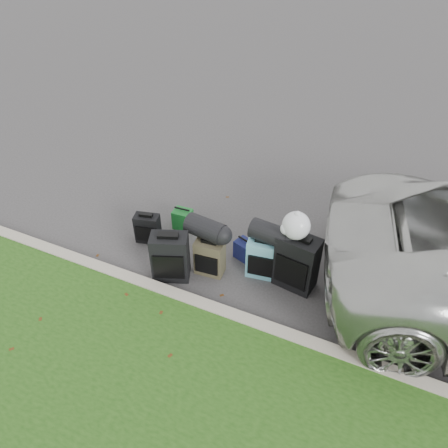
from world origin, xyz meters
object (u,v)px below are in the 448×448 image
at_px(tote_navy, 245,250).
at_px(suitcase_teal, 262,258).
at_px(suitcase_large_black_right, 297,262).
at_px(suitcase_olive, 210,257).
at_px(tote_green, 183,219).
at_px(suitcase_small_black, 148,228).
at_px(suitcase_large_black_left, 170,257).

bearing_deg(tote_navy, suitcase_teal, -12.90).
height_order(suitcase_large_black_right, tote_navy, suitcase_large_black_right).
relative_size(suitcase_olive, suitcase_teal, 0.91).
height_order(suitcase_teal, tote_navy, suitcase_teal).
bearing_deg(suitcase_teal, tote_navy, 139.25).
height_order(suitcase_large_black_right, tote_green, suitcase_large_black_right).
bearing_deg(tote_green, suitcase_large_black_right, -15.91).
relative_size(suitcase_small_black, suitcase_teal, 0.78).
height_order(suitcase_olive, suitcase_teal, suitcase_teal).
height_order(suitcase_large_black_left, suitcase_olive, suitcase_large_black_left).
relative_size(suitcase_large_black_left, suitcase_olive, 1.32).
relative_size(suitcase_teal, tote_green, 1.86).
relative_size(suitcase_olive, suitcase_large_black_right, 0.67).
xyz_separation_m(suitcase_large_black_left, tote_green, (-0.41, 1.08, -0.21)).
bearing_deg(suitcase_olive, suitcase_large_black_right, 7.31).
xyz_separation_m(tote_green, tote_navy, (1.22, -0.26, -0.01)).
xyz_separation_m(suitcase_small_black, suitcase_large_black_left, (0.75, -0.55, 0.13)).
bearing_deg(tote_green, tote_navy, -15.00).
relative_size(suitcase_large_black_left, tote_navy, 2.45).
bearing_deg(suitcase_large_black_right, suitcase_large_black_left, -152.37).
distance_m(suitcase_teal, tote_navy, 0.45).
relative_size(suitcase_large_black_right, tote_navy, 2.77).
height_order(suitcase_large_black_left, suitcase_teal, suitcase_large_black_left).
xyz_separation_m(suitcase_olive, suitcase_large_black_right, (1.21, 0.28, 0.14)).
height_order(tote_green, tote_navy, tote_green).
bearing_deg(tote_navy, suitcase_olive, -106.09).
xyz_separation_m(suitcase_large_black_left, tote_navy, (0.82, 0.82, -0.22)).
distance_m(suitcase_olive, tote_green, 1.16).
height_order(suitcase_small_black, tote_navy, suitcase_small_black).
bearing_deg(suitcase_large_black_left, suitcase_teal, 4.48).
relative_size(suitcase_small_black, suitcase_olive, 0.85).
relative_size(suitcase_teal, tote_navy, 2.03).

